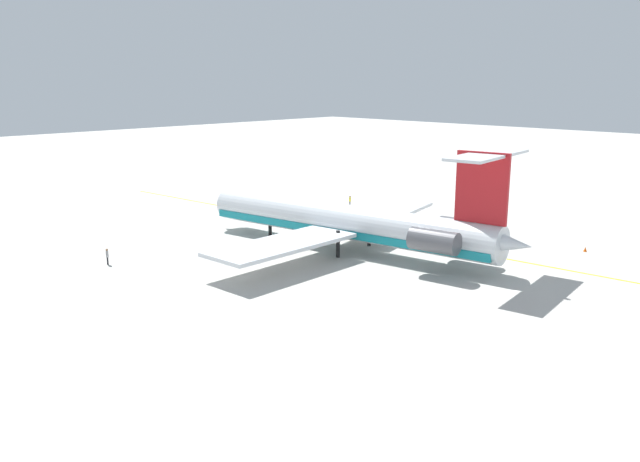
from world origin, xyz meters
TOP-DOWN VIEW (x-y plane):
  - ground at (0.00, 0.00)m, footprint 352.06×352.06m
  - main_jetliner at (-0.59, 7.67)m, footprint 41.18×36.48m
  - ground_crew_near_nose at (16.88, -11.19)m, footprint 0.38×0.26m
  - ground_crew_near_tail at (13.96, 29.40)m, footprint 0.28×0.37m
  - safety_cone_nose at (-19.01, -10.16)m, footprint 0.40×0.40m
  - taxiway_centreline at (0.56, -0.23)m, footprint 101.79×8.08m

SIDE VIEW (x-z plane):
  - ground at x=0.00m, z-range 0.00..0.00m
  - taxiway_centreline at x=0.56m, z-range 0.00..0.01m
  - safety_cone_nose at x=-19.01m, z-range 0.00..0.55m
  - ground_crew_near_nose at x=16.88m, z-range 0.22..1.86m
  - ground_crew_near_tail at x=13.96m, z-range 0.23..1.95m
  - main_jetliner at x=-0.59m, z-range -2.73..9.27m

